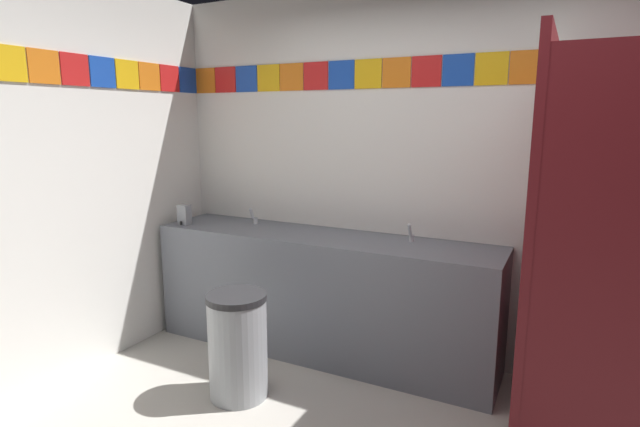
# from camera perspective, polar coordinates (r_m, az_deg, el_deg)

# --- Properties ---
(wall_back) EXTENTS (4.18, 0.09, 2.65)m
(wall_back) POSITION_cam_1_polar(r_m,az_deg,el_deg) (3.57, 13.44, 4.13)
(wall_back) COLOR white
(wall_back) RESTS_ON ground_plane
(wall_side) EXTENTS (0.09, 3.18, 2.65)m
(wall_side) POSITION_cam_1_polar(r_m,az_deg,el_deg) (3.49, -31.25, 2.71)
(wall_side) COLOR white
(wall_side) RESTS_ON ground_plane
(vanity_counter) EXTENTS (2.56, 0.57, 0.90)m
(vanity_counter) POSITION_cam_1_polar(r_m,az_deg,el_deg) (3.73, 0.09, -9.08)
(vanity_counter) COLOR slate
(vanity_counter) RESTS_ON ground_plane
(faucet_left) EXTENTS (0.04, 0.10, 0.14)m
(faucet_left) POSITION_cam_1_polar(r_m,az_deg,el_deg) (3.99, -7.56, -0.51)
(faucet_left) COLOR silver
(faucet_left) RESTS_ON vanity_counter
(faucet_right) EXTENTS (0.04, 0.10, 0.14)m
(faucet_right) POSITION_cam_1_polar(r_m,az_deg,el_deg) (3.44, 10.35, -2.43)
(faucet_right) COLOR silver
(faucet_right) RESTS_ON vanity_counter
(soap_dispenser) EXTENTS (0.09, 0.09, 0.16)m
(soap_dispenser) POSITION_cam_1_polar(r_m,az_deg,el_deg) (4.09, -15.26, -0.14)
(soap_dispenser) COLOR gray
(soap_dispenser) RESTS_ON vanity_counter
(stall_divider) EXTENTS (0.92, 1.51, 2.07)m
(stall_divider) POSITION_cam_1_polar(r_m,az_deg,el_deg) (2.49, 26.90, -6.61)
(stall_divider) COLOR maroon
(stall_divider) RESTS_ON ground_plane
(toilet) EXTENTS (0.39, 0.49, 0.74)m
(toilet) POSITION_cam_1_polar(r_m,az_deg,el_deg) (3.34, 31.36, -16.06)
(toilet) COLOR white
(toilet) RESTS_ON ground_plane
(trash_bin) EXTENTS (0.37, 0.37, 0.67)m
(trash_bin) POSITION_cam_1_polar(r_m,az_deg,el_deg) (3.25, -9.38, -14.65)
(trash_bin) COLOR #999EA3
(trash_bin) RESTS_ON ground_plane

